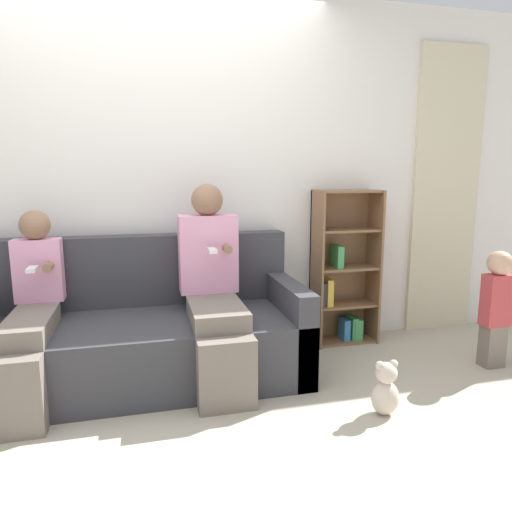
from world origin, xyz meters
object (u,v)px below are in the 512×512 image
(child_seated, at_px, (31,309))
(couch, at_px, (140,335))
(toddler_standing, at_px, (496,304))
(bookshelf, at_px, (343,274))
(adult_seated, at_px, (213,282))
(teddy_bear, at_px, (386,389))

(child_seated, bearing_deg, couch, 13.24)
(couch, bearing_deg, toddler_standing, -9.77)
(toddler_standing, distance_m, bookshelf, 1.07)
(adult_seated, relative_size, toddler_standing, 1.55)
(bookshelf, bearing_deg, teddy_bear, -102.55)
(couch, height_order, adult_seated, adult_seated)
(adult_seated, distance_m, child_seated, 1.05)
(couch, relative_size, teddy_bear, 6.64)
(toddler_standing, bearing_deg, child_seated, 174.89)
(child_seated, xyz_separation_m, teddy_bear, (1.87, -0.66, -0.40))
(couch, xyz_separation_m, teddy_bear, (1.28, -0.80, -0.14))
(child_seated, bearing_deg, teddy_bear, -19.37)
(teddy_bear, bearing_deg, adult_seated, 139.69)
(couch, height_order, bookshelf, bookshelf)
(couch, distance_m, child_seated, 0.66)
(child_seated, distance_m, bookshelf, 2.17)
(toddler_standing, distance_m, teddy_bear, 1.15)
(adult_seated, distance_m, bookshelf, 1.15)
(child_seated, height_order, teddy_bear, child_seated)
(adult_seated, distance_m, teddy_bear, 1.18)
(couch, bearing_deg, child_seated, -166.76)
(adult_seated, relative_size, child_seated, 1.14)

